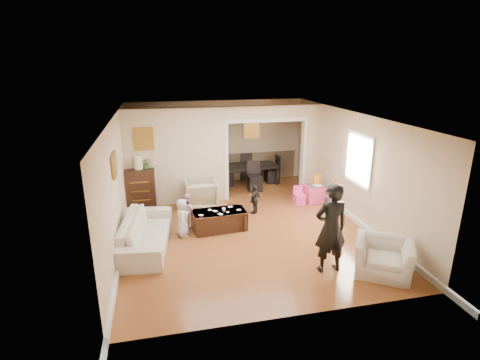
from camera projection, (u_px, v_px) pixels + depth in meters
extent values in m
plane|color=#945126|center=(242.00, 224.00, 8.97)|extent=(7.00, 7.00, 0.00)
cube|color=beige|center=(177.00, 157.00, 9.96)|extent=(2.75, 0.18, 2.60)
cube|color=beige|center=(311.00, 150.00, 10.77)|extent=(0.55, 0.18, 2.60)
cube|color=beige|center=(267.00, 112.00, 10.14)|extent=(2.22, 0.18, 0.35)
cube|color=white|center=(359.00, 159.00, 8.70)|extent=(0.03, 0.95, 1.10)
cube|color=brown|center=(143.00, 139.00, 9.53)|extent=(0.45, 0.03, 0.55)
cube|color=brown|center=(114.00, 165.00, 7.30)|extent=(0.03, 0.55, 0.40)
cube|color=brown|center=(251.00, 128.00, 11.88)|extent=(0.45, 0.03, 0.55)
imported|color=beige|center=(146.00, 232.00, 7.78)|extent=(1.16, 2.35, 0.66)
imported|color=tan|center=(201.00, 194.00, 9.84)|extent=(0.82, 0.85, 0.76)
imported|color=beige|center=(383.00, 257.00, 6.80)|extent=(1.30, 1.26, 0.64)
cube|color=black|center=(140.00, 189.00, 9.83)|extent=(0.78, 0.44, 1.07)
cylinder|color=#FDF4CE|center=(138.00, 162.00, 9.61)|extent=(0.22, 0.22, 0.36)
imported|color=#486E31|center=(146.00, 163.00, 9.66)|extent=(0.27, 0.24, 0.30)
cube|color=#321910|center=(219.00, 220.00, 8.62)|extent=(1.27, 0.74, 0.45)
imported|color=silver|center=(224.00, 210.00, 8.52)|extent=(0.10, 0.10, 0.09)
cube|color=#FE4284|center=(313.00, 194.00, 10.35)|extent=(0.51, 0.51, 0.46)
cube|color=yellow|center=(317.00, 179.00, 10.35)|extent=(0.20, 0.08, 0.30)
cylinder|color=#23B2A6|center=(311.00, 185.00, 10.20)|extent=(0.08, 0.08, 0.08)
cube|color=red|center=(308.00, 184.00, 10.36)|extent=(0.10, 0.09, 0.05)
imported|color=silver|center=(317.00, 186.00, 10.17)|extent=(0.25, 0.25, 0.06)
imported|color=black|center=(250.00, 175.00, 11.83)|extent=(1.82, 1.12, 0.61)
imported|color=black|center=(331.00, 228.00, 6.73)|extent=(0.64, 0.43, 1.71)
imported|color=silver|center=(182.00, 218.00, 8.24)|extent=(0.30, 0.44, 0.87)
imported|color=pink|center=(188.00, 210.00, 8.70)|extent=(0.46, 0.50, 0.83)
imported|color=black|center=(255.00, 199.00, 9.49)|extent=(0.44, 0.45, 0.76)
cube|color=white|center=(239.00, 210.00, 8.62)|extent=(0.11, 0.09, 0.00)
cube|color=white|center=(215.00, 211.00, 8.55)|extent=(0.13, 0.13, 0.00)
cube|color=white|center=(228.00, 212.00, 8.49)|extent=(0.06, 0.08, 0.00)
cube|color=white|center=(201.00, 215.00, 8.32)|extent=(0.13, 0.12, 0.00)
cube|color=white|center=(220.00, 214.00, 8.38)|extent=(0.13, 0.14, 0.00)
cube|color=white|center=(210.00, 210.00, 8.62)|extent=(0.11, 0.12, 0.00)
cube|color=white|center=(230.00, 207.00, 8.80)|extent=(0.11, 0.10, 0.00)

